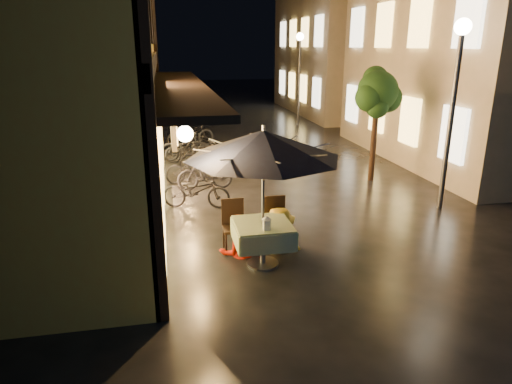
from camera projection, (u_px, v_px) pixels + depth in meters
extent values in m
plane|color=black|center=(354.00, 255.00, 8.40)|extent=(90.00, 90.00, 0.00)
cube|color=gold|center=(46.00, 54.00, 9.99)|extent=(4.50, 11.00, 7.00)
cube|color=black|center=(153.00, 62.00, 10.48)|extent=(0.12, 11.00, 0.35)
cube|color=black|center=(179.00, 86.00, 10.75)|extent=(1.20, 10.50, 0.12)
cube|color=#FFCD63|center=(151.00, 7.00, 11.48)|extent=(0.10, 0.90, 1.50)
cube|color=#FFCD63|center=(153.00, 13.00, 13.82)|extent=(0.10, 0.90, 1.50)
cube|color=#FFCD63|center=(159.00, 185.00, 7.80)|extent=(0.10, 2.20, 2.40)
cube|color=#FFCD63|center=(159.00, 144.00, 11.06)|extent=(0.10, 2.20, 2.40)
cube|color=#FFCD63|center=(160.00, 121.00, 14.33)|extent=(0.10, 2.20, 2.40)
cube|color=#C0AC95|center=(498.00, 59.00, 14.87)|extent=(7.00, 9.00, 6.50)
cube|color=#FFCD63|center=(453.00, 134.00, 11.66)|extent=(0.10, 1.00, 1.40)
cube|color=#FFCD63|center=(469.00, 18.00, 10.80)|extent=(0.10, 1.00, 1.40)
cube|color=#FFCD63|center=(409.00, 121.00, 13.72)|extent=(0.10, 1.00, 1.40)
cube|color=#FFCD63|center=(420.00, 22.00, 12.86)|extent=(0.10, 1.00, 1.40)
cube|color=#FFCD63|center=(377.00, 111.00, 15.77)|extent=(0.10, 1.00, 1.40)
cube|color=#FFCD63|center=(384.00, 25.00, 14.91)|extent=(0.10, 1.00, 1.40)
cube|color=#FFCD63|center=(352.00, 104.00, 17.82)|extent=(0.10, 1.00, 1.40)
cube|color=#FFCD63|center=(357.00, 28.00, 16.96)|extent=(0.10, 1.00, 1.40)
cube|color=#C0AC95|center=(357.00, 49.00, 25.52)|extent=(7.00, 10.00, 7.00)
cube|color=#FFCD63|center=(316.00, 93.00, 21.93)|extent=(0.10, 1.00, 1.40)
cube|color=#FFCD63|center=(319.00, 31.00, 21.07)|extent=(0.10, 1.00, 1.40)
cube|color=#FFCD63|center=(303.00, 89.00, 23.98)|extent=(0.10, 1.00, 1.40)
cube|color=#FFCD63|center=(305.00, 32.00, 23.12)|extent=(0.10, 1.00, 1.40)
cube|color=#FFCD63|center=(292.00, 85.00, 26.04)|extent=(0.10, 1.00, 1.40)
cube|color=#FFCD63|center=(293.00, 33.00, 25.18)|extent=(0.10, 1.00, 1.40)
cube|color=#FFCD63|center=(282.00, 82.00, 28.09)|extent=(0.10, 1.00, 1.40)
cube|color=#FFCD63|center=(283.00, 34.00, 27.23)|extent=(0.10, 1.00, 1.40)
cylinder|color=black|center=(374.00, 142.00, 12.71)|extent=(0.16, 0.16, 2.20)
sphere|color=black|center=(378.00, 91.00, 12.28)|extent=(1.10, 1.10, 1.10)
sphere|color=black|center=(387.00, 98.00, 12.50)|extent=(0.80, 0.80, 0.80)
sphere|color=black|center=(369.00, 98.00, 12.13)|extent=(0.76, 0.76, 0.76)
sphere|color=black|center=(375.00, 79.00, 12.48)|extent=(0.70, 0.70, 0.70)
sphere|color=black|center=(377.00, 107.00, 12.15)|extent=(0.60, 0.60, 0.60)
cylinder|color=#59595E|center=(450.00, 124.00, 10.21)|extent=(0.12, 0.12, 4.00)
sphere|color=#FFE8C4|center=(463.00, 27.00, 9.58)|extent=(0.36, 0.36, 0.36)
cylinder|color=#59595E|center=(299.00, 83.00, 21.41)|extent=(0.12, 0.12, 4.00)
sphere|color=#FFE8C4|center=(300.00, 37.00, 20.78)|extent=(0.36, 0.36, 0.36)
cylinder|color=#59595E|center=(263.00, 246.00, 7.92)|extent=(0.10, 0.10, 0.72)
cylinder|color=#59595E|center=(263.00, 263.00, 8.02)|extent=(0.56, 0.56, 0.04)
cube|color=#315B2E|center=(263.00, 225.00, 7.80)|extent=(0.95, 0.95, 0.06)
cube|color=#315B2E|center=(289.00, 232.00, 7.94)|extent=(0.04, 0.95, 0.33)
cube|color=#315B2E|center=(236.00, 236.00, 7.76)|extent=(0.04, 0.95, 0.33)
cube|color=#315B2E|center=(257.00, 224.00, 8.29)|extent=(0.95, 0.04, 0.33)
cube|color=#315B2E|center=(269.00, 245.00, 7.40)|extent=(0.95, 0.04, 0.33)
cylinder|color=#59595E|center=(263.00, 203.00, 7.67)|extent=(0.05, 0.05, 2.30)
cone|color=black|center=(263.00, 144.00, 7.37)|extent=(2.59, 2.59, 0.47)
cylinder|color=#59595E|center=(263.00, 129.00, 7.29)|extent=(0.06, 0.06, 0.12)
cube|color=black|center=(234.00, 228.00, 8.42)|extent=(0.42, 0.42, 0.05)
cube|color=black|center=(233.00, 212.00, 8.52)|extent=(0.42, 0.04, 0.55)
cylinder|color=black|center=(226.00, 245.00, 8.29)|extent=(0.04, 0.04, 0.43)
cylinder|color=black|center=(246.00, 243.00, 8.36)|extent=(0.04, 0.04, 0.43)
cylinder|color=black|center=(224.00, 237.00, 8.63)|extent=(0.04, 0.04, 0.43)
cylinder|color=black|center=(242.00, 236.00, 8.69)|extent=(0.04, 0.04, 0.43)
cube|color=black|center=(276.00, 225.00, 8.57)|extent=(0.42, 0.42, 0.05)
cube|color=black|center=(274.00, 209.00, 8.67)|extent=(0.42, 0.04, 0.55)
cylinder|color=black|center=(269.00, 241.00, 8.44)|extent=(0.04, 0.04, 0.43)
cylinder|color=black|center=(288.00, 240.00, 8.51)|extent=(0.04, 0.04, 0.43)
cylinder|color=black|center=(265.00, 234.00, 8.78)|extent=(0.04, 0.04, 0.43)
cylinder|color=black|center=(283.00, 232.00, 8.84)|extent=(0.04, 0.04, 0.43)
cube|color=white|center=(267.00, 225.00, 7.48)|extent=(0.11, 0.11, 0.18)
cube|color=#FFD88C|center=(267.00, 225.00, 7.49)|extent=(0.07, 0.07, 0.12)
cone|color=white|center=(267.00, 217.00, 7.45)|extent=(0.16, 0.16, 0.07)
imported|color=red|center=(238.00, 215.00, 8.22)|extent=(0.78, 0.63, 1.50)
imported|color=yellow|center=(280.00, 209.00, 8.36)|extent=(1.05, 0.61, 1.61)
imported|color=black|center=(196.00, 191.00, 10.70)|extent=(1.69, 0.98, 0.84)
imported|color=black|center=(205.00, 173.00, 12.07)|extent=(1.50, 0.50, 0.89)
imported|color=black|center=(193.00, 167.00, 12.77)|extent=(1.70, 0.90, 0.85)
imported|color=black|center=(203.00, 156.00, 13.87)|extent=(1.62, 0.96, 0.94)
imported|color=black|center=(189.00, 148.00, 15.04)|extent=(1.72, 0.93, 0.86)
imported|color=black|center=(185.00, 146.00, 15.06)|extent=(1.64, 0.50, 0.98)
imported|color=black|center=(190.00, 134.00, 17.14)|extent=(1.96, 1.15, 0.97)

